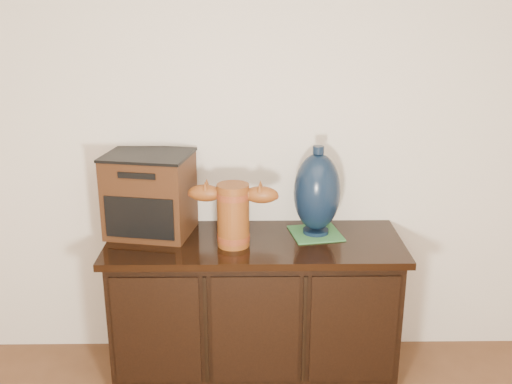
{
  "coord_description": "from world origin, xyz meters",
  "views": [
    {
      "loc": [
        -0.03,
        -0.51,
        1.91
      ],
      "look_at": [
        0.01,
        2.18,
        1.02
      ],
      "focal_mm": 42.0,
      "sensor_mm": 36.0,
      "label": 1
    }
  ],
  "objects_px": {
    "tv_radio": "(150,194)",
    "spray_can": "(242,212)",
    "terracotta_vessel": "(233,211)",
    "lamp_base": "(317,193)",
    "sideboard": "(255,307)"
  },
  "relations": [
    {
      "from": "sideboard",
      "to": "terracotta_vessel",
      "type": "height_order",
      "value": "terracotta_vessel"
    },
    {
      "from": "terracotta_vessel",
      "to": "lamp_base",
      "type": "xyz_separation_m",
      "value": [
        0.41,
        0.14,
        0.05
      ]
    },
    {
      "from": "terracotta_vessel",
      "to": "tv_radio",
      "type": "height_order",
      "value": "tv_radio"
    },
    {
      "from": "terracotta_vessel",
      "to": "lamp_base",
      "type": "height_order",
      "value": "lamp_base"
    },
    {
      "from": "lamp_base",
      "to": "spray_can",
      "type": "height_order",
      "value": "lamp_base"
    },
    {
      "from": "tv_radio",
      "to": "spray_can",
      "type": "relative_size",
      "value": 2.78
    },
    {
      "from": "lamp_base",
      "to": "spray_can",
      "type": "bearing_deg",
      "value": 165.19
    },
    {
      "from": "sideboard",
      "to": "terracotta_vessel",
      "type": "xyz_separation_m",
      "value": [
        -0.1,
        -0.06,
        0.54
      ]
    },
    {
      "from": "sideboard",
      "to": "tv_radio",
      "type": "xyz_separation_m",
      "value": [
        -0.52,
        0.11,
        0.58
      ]
    },
    {
      "from": "tv_radio",
      "to": "spray_can",
      "type": "xyz_separation_m",
      "value": [
        0.46,
        0.07,
        -0.12
      ]
    },
    {
      "from": "spray_can",
      "to": "lamp_base",
      "type": "bearing_deg",
      "value": -14.81
    },
    {
      "from": "lamp_base",
      "to": "sideboard",
      "type": "bearing_deg",
      "value": -165.37
    },
    {
      "from": "terracotta_vessel",
      "to": "lamp_base",
      "type": "distance_m",
      "value": 0.44
    },
    {
      "from": "spray_can",
      "to": "sideboard",
      "type": "bearing_deg",
      "value": -70.61
    },
    {
      "from": "terracotta_vessel",
      "to": "spray_can",
      "type": "xyz_separation_m",
      "value": [
        0.04,
        0.24,
        -0.09
      ]
    }
  ]
}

